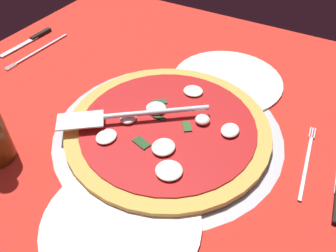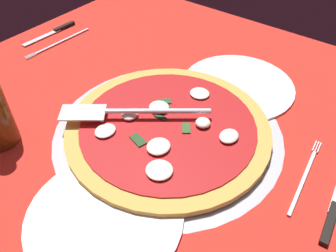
{
  "view_description": "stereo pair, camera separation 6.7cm",
  "coord_description": "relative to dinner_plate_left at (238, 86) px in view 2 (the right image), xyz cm",
  "views": [
    {
      "loc": [
        44.45,
        30.09,
        47.15
      ],
      "look_at": [
        1.91,
        5.92,
        1.88
      ],
      "focal_mm": 36.47,
      "sensor_mm": 36.0,
      "label": 1
    },
    {
      "loc": [
        40.77,
        35.64,
        47.15
      ],
      "look_at": [
        1.91,
        5.92,
        1.88
      ],
      "focal_mm": 36.47,
      "sensor_mm": 36.0,
      "label": 2
    }
  ],
  "objects": [
    {
      "name": "place_setting_near",
      "position": [
        10.59,
        -51.55,
        -0.15
      ],
      "size": [
        21.27,
        13.91,
        1.4
      ],
      "rotation": [
        0.0,
        0.0,
        -0.03
      ],
      "color": "white",
      "rests_on": "ground_plane"
    },
    {
      "name": "ground_plane",
      "position": [
        19.92,
        -9.53,
        -0.9
      ],
      "size": [
        104.55,
        104.55,
        0.8
      ],
      "primitive_type": "cube",
      "color": "red"
    },
    {
      "name": "pizza_server",
      "position": [
        25.05,
        -10.66,
        3.61
      ],
      "size": [
        20.21,
        25.06,
        1.0
      ],
      "rotation": [
        0.0,
        0.0,
        5.37
      ],
      "color": "silver",
      "rests_on": "pizza"
    },
    {
      "name": "dinner_plate_left",
      "position": [
        0.0,
        0.0,
        0.0
      ],
      "size": [
        25.59,
        25.59,
        1.0
      ],
      "primitive_type": "cylinder",
      "color": "white",
      "rests_on": "ground_plane"
    },
    {
      "name": "pizza_pan",
      "position": [
        21.83,
        -3.61,
        -0.06
      ],
      "size": [
        45.02,
        45.02,
        0.88
      ],
      "primitive_type": "cylinder",
      "color": "#B3B8BF",
      "rests_on": "ground_plane"
    },
    {
      "name": "pizza",
      "position": [
        21.91,
        -3.55,
        1.16
      ],
      "size": [
        40.01,
        40.01,
        2.87
      ],
      "color": "gold",
      "rests_on": "pizza_pan"
    },
    {
      "name": "place_setting_far",
      "position": [
        17.73,
        25.41,
        -0.14
      ],
      "size": [
        20.65,
        14.23,
        1.4
      ],
      "rotation": [
        0.0,
        0.0,
        3.24
      ],
      "color": "white",
      "rests_on": "ground_plane"
    },
    {
      "name": "dinner_plate_right",
      "position": [
        43.25,
        0.33,
        0.0
      ],
      "size": [
        24.75,
        24.75,
        1.0
      ],
      "primitive_type": "cylinder",
      "color": "white",
      "rests_on": "ground_plane"
    }
  ]
}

